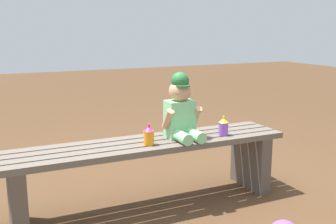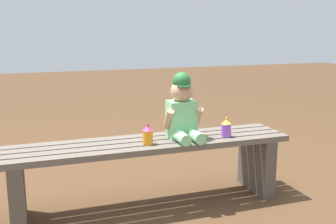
# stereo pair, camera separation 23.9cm
# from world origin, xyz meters

# --- Properties ---
(ground_plane) EXTENTS (16.00, 16.00, 0.00)m
(ground_plane) POSITION_xyz_m (0.00, 0.00, 0.00)
(ground_plane) COLOR #4C331E
(park_bench) EXTENTS (1.75, 0.35, 0.41)m
(park_bench) POSITION_xyz_m (0.00, 0.00, 0.29)
(park_bench) COLOR #60564C
(park_bench) RESTS_ON ground_plane
(child_figure) EXTENTS (0.23, 0.27, 0.40)m
(child_figure) POSITION_xyz_m (0.22, -0.01, 0.59)
(child_figure) COLOR #7FCC8C
(child_figure) RESTS_ON park_bench
(sippy_cup_left) EXTENTS (0.06, 0.06, 0.12)m
(sippy_cup_left) POSITION_xyz_m (-0.02, -0.07, 0.47)
(sippy_cup_left) COLOR orange
(sippy_cup_left) RESTS_ON park_bench
(sippy_cup_right) EXTENTS (0.06, 0.06, 0.12)m
(sippy_cup_right) POSITION_xyz_m (0.49, -0.07, 0.47)
(sippy_cup_right) COLOR #8C4CCC
(sippy_cup_right) RESTS_ON park_bench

